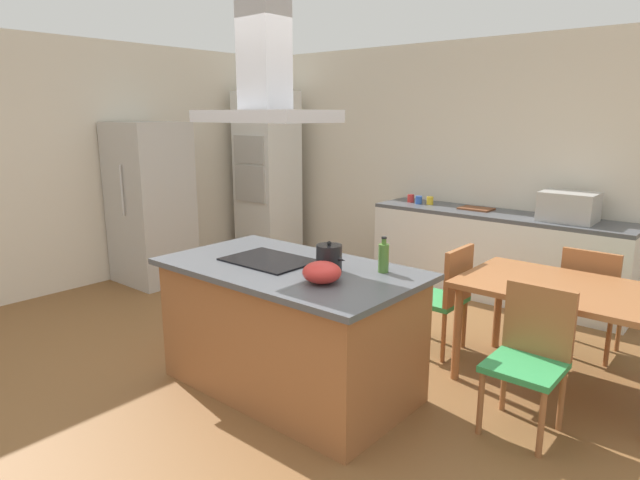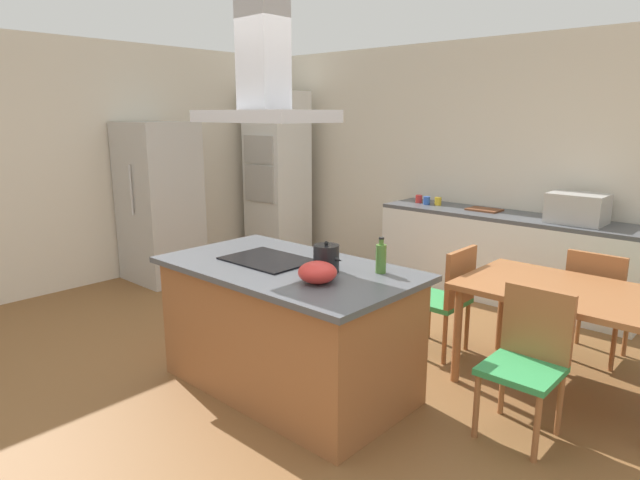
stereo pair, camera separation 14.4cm
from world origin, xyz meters
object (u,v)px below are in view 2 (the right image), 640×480
at_px(refrigerator, 160,202).
at_px(wall_oven_stack, 277,174).
at_px(coffee_mug_yellow, 438,201).
at_px(countertop_microwave, 578,208).
at_px(mixing_bowl, 317,272).
at_px(chair_at_left_end, 447,294).
at_px(chair_facing_island, 528,353).
at_px(tea_kettle, 326,258).
at_px(range_hood, 264,83).
at_px(olive_oil_bottle, 381,258).
at_px(chair_facing_back_wall, 596,299).
at_px(cutting_board, 484,210).
at_px(dining_table, 569,301).
at_px(coffee_mug_blue, 427,201).
at_px(cooktop, 268,260).
at_px(coffee_mug_red, 419,199).

bearing_deg(refrigerator, wall_oven_stack, 87.43).
bearing_deg(coffee_mug_yellow, countertop_microwave, -0.92).
xyz_separation_m(mixing_bowl, wall_oven_stack, (-3.31, 2.79, 0.14)).
distance_m(chair_at_left_end, chair_facing_island, 1.13).
height_order(tea_kettle, range_hood, range_hood).
distance_m(refrigerator, chair_at_left_end, 3.56).
bearing_deg(chair_at_left_end, refrigerator, -173.72).
bearing_deg(wall_oven_stack, range_hood, -44.36).
distance_m(mixing_bowl, coffee_mug_yellow, 3.19).
bearing_deg(countertop_microwave, olive_oil_bottle, -98.48).
distance_m(countertop_microwave, chair_facing_back_wall, 1.21).
xyz_separation_m(wall_oven_stack, chair_at_left_end, (3.44, -1.40, -0.59)).
height_order(cutting_board, refrigerator, refrigerator).
relative_size(mixing_bowl, range_hood, 0.27).
xyz_separation_m(dining_table, range_hood, (-1.65, -1.25, 1.43)).
bearing_deg(countertop_microwave, range_hood, -111.81).
height_order(coffee_mug_blue, coffee_mug_yellow, same).
xyz_separation_m(coffee_mug_yellow, chair_facing_island, (1.99, -2.32, -0.44)).
xyz_separation_m(chair_at_left_end, range_hood, (-0.73, -1.25, 1.59)).
height_order(cutting_board, chair_facing_island, cutting_board).
bearing_deg(mixing_bowl, chair_at_left_end, 84.80).
bearing_deg(cooktop, coffee_mug_yellow, 96.76).
xyz_separation_m(cutting_board, chair_facing_back_wall, (1.45, -1.02, -0.40)).
height_order(cutting_board, range_hood, range_hood).
height_order(tea_kettle, olive_oil_bottle, olive_oil_bottle).
xyz_separation_m(olive_oil_bottle, mixing_bowl, (-0.16, -0.43, -0.03)).
relative_size(olive_oil_bottle, refrigerator, 0.13).
relative_size(coffee_mug_yellow, chair_at_left_end, 0.10).
relative_size(wall_oven_stack, chair_at_left_end, 2.47).
xyz_separation_m(tea_kettle, coffee_mug_yellow, (-0.84, 2.84, -0.05)).
relative_size(tea_kettle, coffee_mug_blue, 2.45).
distance_m(mixing_bowl, range_hood, 1.30).
bearing_deg(olive_oil_bottle, cooktop, -159.37).
xyz_separation_m(cooktop, refrigerator, (-2.79, 0.86, 0.00)).
height_order(tea_kettle, coffee_mug_blue, tea_kettle).
bearing_deg(refrigerator, chair_facing_back_wall, 13.35).
bearing_deg(refrigerator, tea_kettle, -13.62).
bearing_deg(chair_facing_back_wall, wall_oven_stack, 170.46).
bearing_deg(coffee_mug_blue, refrigerator, -139.26).
xyz_separation_m(olive_oil_bottle, coffee_mug_blue, (-1.23, 2.57, -0.05)).
height_order(coffee_mug_blue, range_hood, range_hood).
distance_m(cooktop, tea_kettle, 0.50).
bearing_deg(countertop_microwave, cutting_board, 176.99).
xyz_separation_m(refrigerator, dining_table, (4.44, 0.39, -0.24)).
relative_size(countertop_microwave, chair_at_left_end, 0.56).
relative_size(coffee_mug_blue, cutting_board, 0.26).
xyz_separation_m(coffee_mug_red, dining_table, (2.25, -1.66, -0.28)).
height_order(coffee_mug_blue, wall_oven_stack, wall_oven_stack).
xyz_separation_m(countertop_microwave, wall_oven_stack, (-3.86, -0.23, 0.06)).
height_order(coffee_mug_red, cutting_board, coffee_mug_red).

